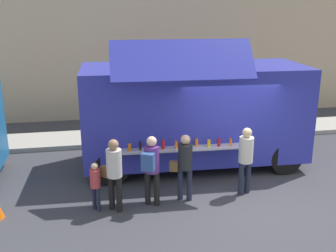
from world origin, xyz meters
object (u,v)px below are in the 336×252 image
Objects in this scene: food_truck_main at (194,112)px; customer_rear_waiting at (114,169)px; customer_extra_browsing at (246,155)px; customer_front_ordering at (184,162)px; child_near_queue at (95,182)px; trash_bin at (288,119)px; customer_mid_with_backpack at (151,164)px.

customer_rear_waiting is at bearing -133.48° from food_truck_main.
food_truck_main is at bearing -0.35° from customer_extra_browsing.
customer_front_ordering is at bearing 71.66° from customer_extra_browsing.
child_near_queue is at bearing 72.22° from customer_extra_browsing.
child_near_queue is (-6.85, -4.55, 0.17)m from trash_bin.
food_truck_main is 2.32m from customer_front_ordering.
trash_bin is 7.95m from customer_rear_waiting.
child_near_queue is (-1.24, 0.01, -0.34)m from customer_mid_with_backpack.
food_truck_main is 6.07× the size of trash_bin.
child_near_queue is at bearing -146.38° from trash_bin.
customer_extra_browsing reaches higher than customer_mid_with_backpack.
customer_extra_browsing is at bearing -36.40° from child_near_queue.
child_near_queue reaches higher than trash_bin.
customer_mid_with_backpack reaches higher than customer_front_ordering.
customer_front_ordering is 1.63m from customer_rear_waiting.
trash_bin is (4.07, 2.32, -1.05)m from food_truck_main.
food_truck_main reaches higher than trash_bin.
customer_front_ordering is 0.96× the size of customer_rear_waiting.
customer_mid_with_backpack is 0.84m from customer_rear_waiting.
food_truck_main is at bearing -0.72° from customer_rear_waiting.
customer_rear_waiting is 1.00× the size of customer_extra_browsing.
customer_rear_waiting reaches higher than child_near_queue.
customer_mid_with_backpack is 1.46× the size of child_near_queue.
child_near_queue is (-2.03, -0.11, -0.28)m from customer_front_ordering.
food_truck_main is 3.67× the size of customer_extra_browsing.
food_truck_main is 3.35m from customer_rear_waiting.
customer_mid_with_backpack is (-0.78, -0.13, 0.06)m from customer_front_ordering.
customer_front_ordering is 1.43× the size of child_near_queue.
food_truck_main is 2.77m from customer_mid_with_backpack.
customer_rear_waiting is at bearing 121.58° from customer_mid_with_backpack.
customer_front_ordering is 0.96× the size of customer_extra_browsing.
customer_rear_waiting is at bearing -144.22° from trash_bin.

